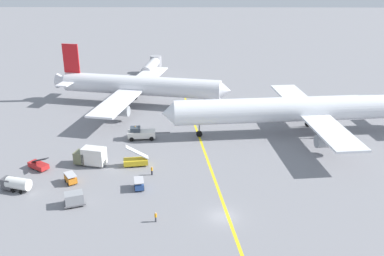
% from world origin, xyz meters
% --- Properties ---
extents(ground_plane, '(600.00, 600.00, 0.00)m').
position_xyz_m(ground_plane, '(0.00, 0.00, 0.00)').
color(ground_plane, gray).
extents(taxiway_stripe, '(16.80, 118.95, 0.01)m').
position_xyz_m(taxiway_stripe, '(-0.56, 10.00, 0.00)').
color(taxiway_stripe, yellow).
rests_on(taxiway_stripe, ground).
extents(airliner_at_gate_left, '(47.40, 47.09, 15.38)m').
position_xyz_m(airliner_at_gate_left, '(-19.11, 53.26, 5.00)').
color(airliner_at_gate_left, silver).
rests_on(airliner_at_gate_left, ground).
extents(airliner_being_pushed, '(60.28, 42.50, 15.66)m').
position_xyz_m(airliner_being_pushed, '(18.84, 33.47, 5.53)').
color(airliner_being_pushed, white).
rests_on(airliner_being_pushed, ground).
extents(pushback_tug, '(9.14, 3.24, 3.01)m').
position_xyz_m(pushback_tug, '(-15.97, 29.63, 1.28)').
color(pushback_tug, white).
rests_on(pushback_tug, ground).
extents(gse_baggage_cart_trailing, '(2.82, 3.15, 1.71)m').
position_xyz_m(gse_baggage_cart_trailing, '(-25.66, 10.00, 0.86)').
color(gse_baggage_cart_trailing, orange).
rests_on(gse_baggage_cart_trailing, ground).
extents(gse_baggage_cart_near_cluster, '(2.04, 2.97, 1.71)m').
position_xyz_m(gse_baggage_cart_near_cluster, '(-13.61, 8.15, 0.86)').
color(gse_baggage_cart_near_cluster, '#2D5199').
rests_on(gse_baggage_cart_near_cluster, ground).
extents(gse_belt_loader_portside, '(4.79, 3.75, 3.02)m').
position_xyz_m(gse_belt_loader_portside, '(-33.00, 15.14, 0.83)').
color(gse_belt_loader_portside, red).
rests_on(gse_belt_loader_portside, ground).
extents(gse_container_dolly_flat, '(3.76, 3.16, 2.15)m').
position_xyz_m(gse_container_dolly_flat, '(-23.10, 2.90, 1.17)').
color(gse_container_dolly_flat, slate).
rests_on(gse_container_dolly_flat, ground).
extents(gse_catering_truck_tall, '(6.22, 3.62, 3.50)m').
position_xyz_m(gse_catering_truck_tall, '(-23.78, 17.10, 1.76)').
color(gse_catering_truck_tall, '#666B4C').
rests_on(gse_catering_truck_tall, ground).
extents(gse_fuel_bowser_stubby, '(5.22, 3.09, 2.40)m').
position_xyz_m(gse_fuel_bowser_stubby, '(-34.05, 7.34, 1.33)').
color(gse_fuel_bowser_stubby, silver).
rests_on(gse_fuel_bowser_stubby, ground).
extents(gse_stair_truck_yellow, '(4.85, 2.69, 4.06)m').
position_xyz_m(gse_stair_truck_yellow, '(-15.31, 16.88, 1.03)').
color(gse_stair_truck_yellow, gold).
rests_on(gse_stair_truck_yellow, ground).
extents(ground_crew_marshaller_foreground, '(0.36, 0.36, 1.70)m').
position_xyz_m(ground_crew_marshaller_foreground, '(-11.95, 13.14, 0.89)').
color(ground_crew_marshaller_foreground, black).
rests_on(ground_crew_marshaller_foreground, ground).
extents(ground_crew_wing_walker_right, '(0.36, 0.36, 1.60)m').
position_xyz_m(ground_crew_wing_walker_right, '(-9.92, -1.50, 0.83)').
color(ground_crew_wing_walker_right, '#4C4C51').
rests_on(ground_crew_wing_walker_right, ground).
extents(jet_bridge, '(5.21, 17.66, 5.74)m').
position_xyz_m(jet_bridge, '(-18.53, 81.51, 3.96)').
color(jet_bridge, '#B7B7BC').
rests_on(jet_bridge, ground).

